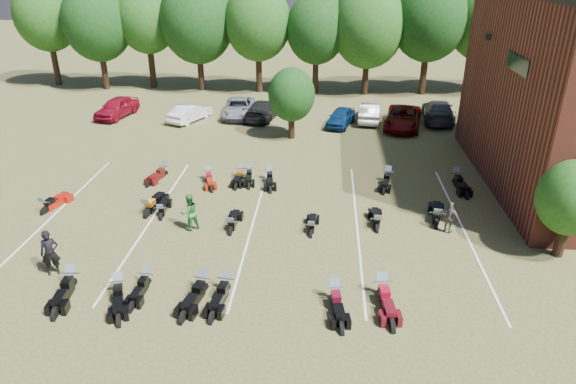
# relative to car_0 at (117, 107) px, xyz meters

# --- Properties ---
(ground) EXTENTS (160.00, 160.00, 0.00)m
(ground) POSITION_rel_car_0_xyz_m (16.09, -19.58, -0.77)
(ground) COLOR brown
(ground) RESTS_ON ground
(car_0) EXTENTS (2.68, 4.77, 1.53)m
(car_0) POSITION_rel_car_0_xyz_m (0.00, 0.00, 0.00)
(car_0) COLOR maroon
(car_0) RESTS_ON ground
(car_1) EXTENTS (2.92, 4.21, 1.31)m
(car_1) POSITION_rel_car_0_xyz_m (6.02, -0.62, -0.11)
(car_1) COLOR silver
(car_1) RESTS_ON ground
(car_2) EXTENTS (2.56, 5.10, 1.39)m
(car_2) POSITION_rel_car_0_xyz_m (9.59, 0.85, -0.07)
(car_2) COLOR gray
(car_2) RESTS_ON ground
(car_3) EXTENTS (2.91, 5.20, 1.42)m
(car_3) POSITION_rel_car_0_xyz_m (11.60, 0.45, -0.06)
(car_3) COLOR black
(car_3) RESTS_ON ground
(car_4) EXTENTS (2.57, 4.12, 1.31)m
(car_4) POSITION_rel_car_0_xyz_m (17.58, -0.98, -0.11)
(car_4) COLOR navy
(car_4) RESTS_ON ground
(car_5) EXTENTS (2.07, 4.50, 1.43)m
(car_5) POSITION_rel_car_0_xyz_m (19.87, 0.36, -0.05)
(car_5) COLOR #AEAEA9
(car_5) RESTS_ON ground
(car_6) EXTENTS (3.49, 5.78, 1.50)m
(car_6) POSITION_rel_car_0_xyz_m (22.17, -1.08, -0.02)
(car_6) COLOR #4E0504
(car_6) RESTS_ON ground
(car_7) EXTENTS (2.72, 5.61, 1.57)m
(car_7) POSITION_rel_car_0_xyz_m (25.09, 0.81, 0.02)
(car_7) COLOR #35363A
(car_7) RESTS_ON ground
(person_black) EXTENTS (0.84, 0.72, 1.96)m
(person_black) POSITION_rel_car_0_xyz_m (5.60, -21.53, 0.21)
(person_black) COLOR black
(person_black) RESTS_ON ground
(person_green) EXTENTS (1.12, 1.09, 1.82)m
(person_green) POSITION_rel_car_0_xyz_m (10.25, -17.51, 0.14)
(person_green) COLOR #2A702F
(person_green) RESTS_ON ground
(person_grey) EXTENTS (0.95, 0.90, 1.57)m
(person_grey) POSITION_rel_car_0_xyz_m (22.28, -16.90, 0.02)
(person_grey) COLOR #554F49
(person_grey) RESTS_ON ground
(motorcycle_0) EXTENTS (1.05, 2.52, 1.36)m
(motorcycle_0) POSITION_rel_car_0_xyz_m (6.78, -22.40, -0.77)
(motorcycle_0) COLOR black
(motorcycle_0) RESTS_ON ground
(motorcycle_1) EXTENTS (1.49, 2.46, 1.31)m
(motorcycle_1) POSITION_rel_car_0_xyz_m (8.80, -22.74, -0.77)
(motorcycle_1) COLOR black
(motorcycle_1) RESTS_ON ground
(motorcycle_2) EXTENTS (0.76, 2.09, 1.15)m
(motorcycle_2) POSITION_rel_car_0_xyz_m (9.65, -22.07, -0.77)
(motorcycle_2) COLOR black
(motorcycle_2) RESTS_ON ground
(motorcycle_3) EXTENTS (1.22, 2.51, 1.34)m
(motorcycle_3) POSITION_rel_car_0_xyz_m (11.94, -22.32, -0.77)
(motorcycle_3) COLOR black
(motorcycle_3) RESTS_ON ground
(motorcycle_4) EXTENTS (1.02, 2.41, 1.30)m
(motorcycle_4) POSITION_rel_car_0_xyz_m (12.83, -22.27, -0.77)
(motorcycle_4) COLOR black
(motorcycle_4) RESTS_ON ground
(motorcycle_5) EXTENTS (1.05, 2.39, 1.29)m
(motorcycle_5) POSITION_rel_car_0_xyz_m (16.96, -22.50, -0.77)
(motorcycle_5) COLOR black
(motorcycle_5) RESTS_ON ground
(motorcycle_6) EXTENTS (1.06, 2.58, 1.40)m
(motorcycle_6) POSITION_rel_car_0_xyz_m (18.75, -22.09, -0.77)
(motorcycle_6) COLOR #4C0A13
(motorcycle_6) RESTS_ON ground
(motorcycle_7) EXTENTS (1.32, 2.42, 1.29)m
(motorcycle_7) POSITION_rel_car_0_xyz_m (2.56, -16.40, -0.77)
(motorcycle_7) COLOR #97120A
(motorcycle_7) RESTS_ON ground
(motorcycle_8) EXTENTS (1.12, 2.60, 1.40)m
(motorcycle_8) POSITION_rel_car_0_xyz_m (7.79, -16.31, -0.77)
(motorcycle_8) COLOR black
(motorcycle_8) RESTS_ON ground
(motorcycle_9) EXTENTS (0.90, 2.14, 1.16)m
(motorcycle_9) POSITION_rel_car_0_xyz_m (8.53, -16.52, -0.77)
(motorcycle_9) COLOR black
(motorcycle_9) RESTS_ON ground
(motorcycle_10) EXTENTS (0.75, 2.21, 1.22)m
(motorcycle_10) POSITION_rel_car_0_xyz_m (12.20, -17.71, -0.77)
(motorcycle_10) COLOR black
(motorcycle_10) RESTS_ON ground
(motorcycle_11) EXTENTS (0.71, 2.05, 1.13)m
(motorcycle_11) POSITION_rel_car_0_xyz_m (15.93, -17.66, -0.77)
(motorcycle_11) COLOR black
(motorcycle_11) RESTS_ON ground
(motorcycle_12) EXTENTS (0.71, 2.21, 1.23)m
(motorcycle_12) POSITION_rel_car_0_xyz_m (18.99, -16.96, -0.77)
(motorcycle_12) COLOR black
(motorcycle_12) RESTS_ON ground
(motorcycle_13) EXTENTS (1.19, 2.57, 1.38)m
(motorcycle_13) POSITION_rel_car_0_xyz_m (21.85, -16.33, -0.77)
(motorcycle_13) COLOR black
(motorcycle_13) RESTS_ON ground
(motorcycle_14) EXTENTS (1.26, 2.28, 1.21)m
(motorcycle_14) POSITION_rel_car_0_xyz_m (7.13, -11.30, -0.77)
(motorcycle_14) COLOR #4A0B0A
(motorcycle_14) RESTS_ON ground
(motorcycle_15) EXTENTS (1.31, 2.26, 1.20)m
(motorcycle_15) POSITION_rel_car_0_xyz_m (9.84, -11.73, -0.77)
(motorcycle_15) COLOR maroon
(motorcycle_15) RESTS_ON ground
(motorcycle_16) EXTENTS (0.92, 2.17, 1.17)m
(motorcycle_16) POSITION_rel_car_0_xyz_m (12.13, -11.16, -0.77)
(motorcycle_16) COLOR black
(motorcycle_16) RESTS_ON ground
(motorcycle_17) EXTENTS (0.73, 2.15, 1.19)m
(motorcycle_17) POSITION_rel_car_0_xyz_m (11.65, -11.29, -0.77)
(motorcycle_17) COLOR black
(motorcycle_17) RESTS_ON ground
(motorcycle_18) EXTENTS (1.03, 2.34, 1.26)m
(motorcycle_18) POSITION_rel_car_0_xyz_m (13.32, -11.45, -0.77)
(motorcycle_18) COLOR black
(motorcycle_18) RESTS_ON ground
(motorcycle_19) EXTENTS (1.19, 2.39, 1.28)m
(motorcycle_19) POSITION_rel_car_0_xyz_m (20.05, -11.19, -0.77)
(motorcycle_19) COLOR black
(motorcycle_19) RESTS_ON ground
(motorcycle_20) EXTENTS (0.99, 2.50, 1.36)m
(motorcycle_20) POSITION_rel_car_0_xyz_m (23.86, -11.28, -0.77)
(motorcycle_20) COLOR black
(motorcycle_20) RESTS_ON ground
(tree_line) EXTENTS (56.00, 6.00, 9.79)m
(tree_line) POSITION_rel_car_0_xyz_m (15.09, 9.42, 5.55)
(tree_line) COLOR black
(tree_line) RESTS_ON ground
(young_tree_near_building) EXTENTS (2.80, 2.80, 4.16)m
(young_tree_near_building) POSITION_rel_car_0_xyz_m (26.59, -18.58, 1.98)
(young_tree_near_building) COLOR black
(young_tree_near_building) RESTS_ON ground
(young_tree_midfield) EXTENTS (3.20, 3.20, 4.70)m
(young_tree_midfield) POSITION_rel_car_0_xyz_m (14.09, -4.08, 2.33)
(young_tree_midfield) COLOR black
(young_tree_midfield) RESTS_ON ground
(parking_lines) EXTENTS (20.10, 14.00, 0.01)m
(parking_lines) POSITION_rel_car_0_xyz_m (13.09, -16.58, -0.76)
(parking_lines) COLOR silver
(parking_lines) RESTS_ON ground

